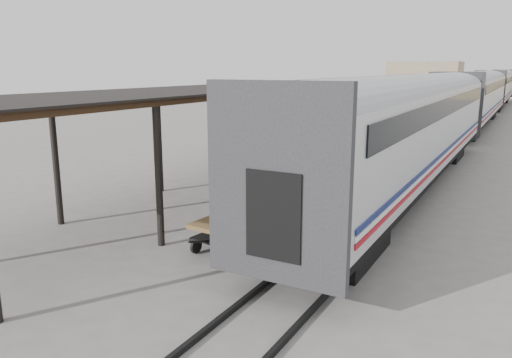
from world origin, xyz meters
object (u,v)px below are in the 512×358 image
Objects in this scene: luggage_tug at (340,146)px; pedestrian at (322,147)px; baggage_cart at (232,225)px; porter at (227,191)px.

luggage_tug is 2.64m from pedestrian.
porter is at bearing -63.23° from baggage_cart.
pedestrian is (-2.70, 13.67, -0.95)m from porter.
pedestrian is (-0.04, -2.63, 0.27)m from luggage_tug.
porter reaches higher than pedestrian.
baggage_cart is 15.83m from luggage_tug.
pedestrian reaches higher than baggage_cart.
pedestrian is at bearing -109.98° from luggage_tug.
baggage_cart is at bearing 19.10° from porter.
porter is (0.25, -0.65, 1.14)m from baggage_cart.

